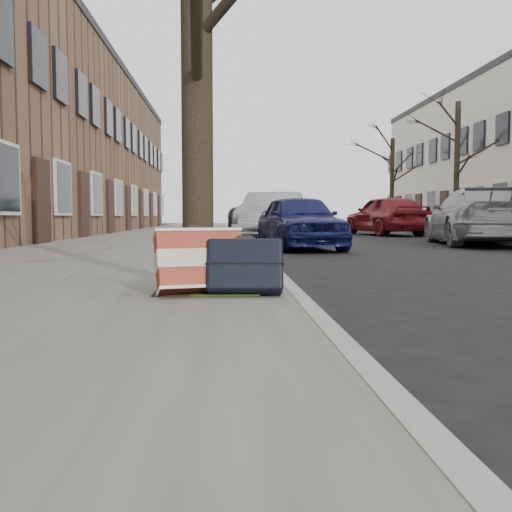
{
  "coord_description": "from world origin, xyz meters",
  "views": [
    {
      "loc": [
        -1.84,
        -3.7,
        0.75
      ],
      "look_at": [
        -1.6,
        0.8,
        0.44
      ],
      "focal_mm": 40.0,
      "sensor_mm": 36.0,
      "label": 1
    }
  ],
  "objects": [
    {
      "name": "near_sidewalk",
      "position": [
        -3.7,
        15.0,
        0.06
      ],
      "size": [
        5.0,
        70.0,
        0.12
      ],
      "primitive_type": "cube",
      "color": "gray",
      "rests_on": "ground"
    },
    {
      "name": "far_sidewalk",
      "position": [
        7.8,
        15.0,
        0.06
      ],
      "size": [
        4.0,
        70.0,
        0.12
      ],
      "primitive_type": "cube",
      "color": "slate",
      "rests_on": "ground"
    },
    {
      "name": "ground",
      "position": [
        0.0,
        0.0,
        0.0
      ],
      "size": [
        120.0,
        120.0,
        0.0
      ],
      "primitive_type": "plane",
      "color": "black",
      "rests_on": "ground"
    },
    {
      "name": "car_near_back",
      "position": [
        0.03,
        23.5,
        0.79
      ],
      "size": [
        3.65,
        6.07,
        1.58
      ],
      "primitive_type": "imported",
      "rotation": [
        0.0,
        0.0,
        0.19
      ],
      "color": "#3A3A40",
      "rests_on": "ground"
    },
    {
      "name": "suitcase_red",
      "position": [
        -2.05,
        0.88,
        0.39
      ],
      "size": [
        0.76,
        0.54,
        0.53
      ],
      "primitive_type": "cube",
      "rotation": [
        -0.42,
        0.0,
        0.26
      ],
      "color": "maroon",
      "rests_on": "near_sidewalk"
    },
    {
      "name": "car_near_front",
      "position": [
        -0.15,
        9.24,
        0.63
      ],
      "size": [
        1.94,
        3.88,
        1.27
      ],
      "primitive_type": "imported",
      "rotation": [
        0.0,
        0.0,
        0.12
      ],
      "color": "#121547",
      "rests_on": "ground"
    },
    {
      "name": "suitcase_navy",
      "position": [
        -1.69,
        0.83,
        0.36
      ],
      "size": [
        0.62,
        0.38,
        0.48
      ],
      "primitive_type": "cube",
      "rotation": [
        -0.42,
        0.0,
        -0.04
      ],
      "color": "black",
      "rests_on": "near_sidewalk"
    },
    {
      "name": "car_far_back",
      "position": [
        4.5,
        18.59,
        0.79
      ],
      "size": [
        2.67,
        4.89,
        1.58
      ],
      "primitive_type": "imported",
      "rotation": [
        0.0,
        0.0,
        3.32
      ],
      "color": "maroon",
      "rests_on": "ground"
    },
    {
      "name": "tree_far_b",
      "position": [
        7.2,
        18.25,
        2.66
      ],
      "size": [
        0.22,
        0.22,
        5.08
      ],
      "primitive_type": "cylinder",
      "color": "black",
      "rests_on": "far_sidewalk"
    },
    {
      "name": "car_far_front",
      "position": [
        4.73,
        10.94,
        0.72
      ],
      "size": [
        2.91,
        5.27,
        1.45
      ],
      "primitive_type": "imported",
      "rotation": [
        0.0,
        0.0,
        2.96
      ],
      "color": "#95989D",
      "rests_on": "ground"
    },
    {
      "name": "tree_far_c",
      "position": [
        7.2,
        26.91,
        2.53
      ],
      "size": [
        0.24,
        0.24,
        4.82
      ],
      "primitive_type": "cylinder",
      "color": "black",
      "rests_on": "far_sidewalk"
    },
    {
      "name": "dirt_patch",
      "position": [
        -2.0,
        1.2,
        0.13
      ],
      "size": [
        0.85,
        0.85,
        0.02
      ],
      "primitive_type": "cube",
      "color": "black",
      "rests_on": "near_sidewalk"
    },
    {
      "name": "car_near_mid",
      "position": [
        -0.36,
        13.96,
        0.76
      ],
      "size": [
        2.63,
        4.83,
        1.51
      ],
      "primitive_type": "imported",
      "rotation": [
        0.0,
        0.0,
        -0.24
      ],
      "color": "#A5A9AD",
      "rests_on": "ground"
    }
  ]
}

